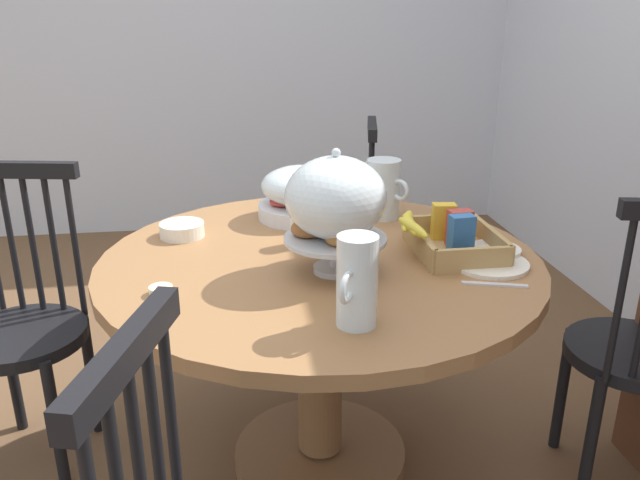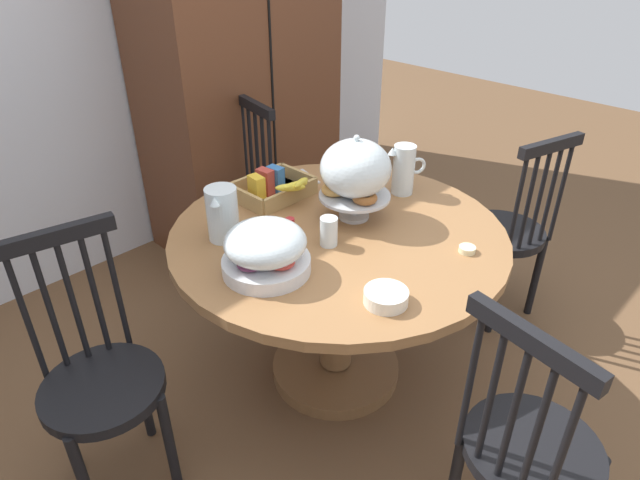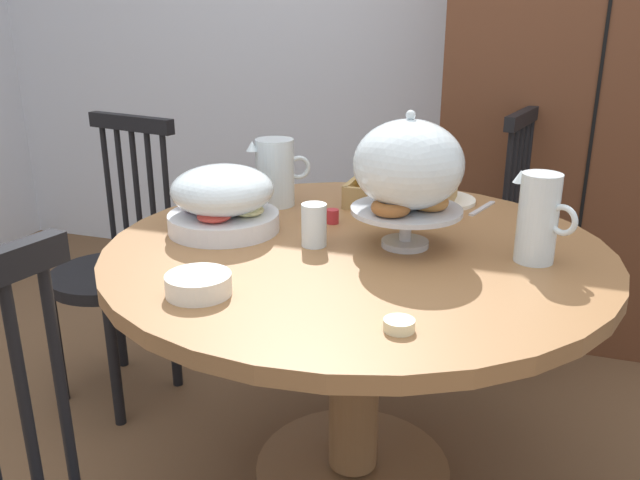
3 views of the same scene
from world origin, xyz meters
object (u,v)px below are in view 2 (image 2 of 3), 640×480
at_px(orange_juice_pitcher, 404,172).
at_px(drinking_glass, 329,231).
at_px(pastry_stand_with_dome, 355,171).
at_px(wooden_armoire, 239,75).
at_px(windsor_chair_by_cabinet, 506,234).
at_px(windsor_chair_far_side, 101,383).
at_px(cereal_bowl, 386,297).
at_px(milk_pitcher, 223,216).
at_px(china_plate_large, 283,182).
at_px(dining_table, 337,273).
at_px(fruit_platter_covered, 266,250).
at_px(windsor_chair_near_window, 527,453).
at_px(windsor_chair_facing_door, 238,202).
at_px(cereal_basket, 274,188).
at_px(butter_dish, 467,249).
at_px(china_plate_small, 262,182).

relative_size(orange_juice_pitcher, drinking_glass, 1.95).
bearing_deg(pastry_stand_with_dome, wooden_armoire, 69.80).
distance_m(windsor_chair_by_cabinet, windsor_chair_far_side, 1.89).
bearing_deg(cereal_bowl, milk_pitcher, 98.74).
bearing_deg(china_plate_large, cereal_bowl, -112.90).
distance_m(dining_table, drinking_glass, 0.27).
distance_m(fruit_platter_covered, cereal_bowl, 0.43).
relative_size(dining_table, drinking_glass, 11.69).
xyz_separation_m(windsor_chair_near_window, milk_pitcher, (-0.14, 1.19, 0.38)).
height_order(china_plate_large, cereal_bowl, cereal_bowl).
bearing_deg(windsor_chair_facing_door, china_plate_large, -99.95).
bearing_deg(orange_juice_pitcher, windsor_chair_facing_door, 103.48).
xyz_separation_m(windsor_chair_near_window, cereal_basket, (0.22, 1.31, 0.33)).
height_order(windsor_chair_far_side, china_plate_large, windsor_chair_far_side).
height_order(windsor_chair_by_cabinet, milk_pitcher, windsor_chair_by_cabinet).
distance_m(fruit_platter_covered, drinking_glass, 0.27).
distance_m(dining_table, orange_juice_pitcher, 0.52).
bearing_deg(drinking_glass, cereal_bowl, -109.56).
bearing_deg(cereal_bowl, drinking_glass, 70.44).
xyz_separation_m(dining_table, butter_dish, (0.21, -0.44, 0.21)).
distance_m(windsor_chair_near_window, orange_juice_pitcher, 1.20).
bearing_deg(cereal_bowl, china_plate_small, 72.38).
distance_m(wooden_armoire, china_plate_large, 0.98).
xyz_separation_m(fruit_platter_covered, milk_pitcher, (0.04, 0.28, 0.01)).
relative_size(windsor_chair_by_cabinet, butter_dish, 16.25).
height_order(windsor_chair_facing_door, pastry_stand_with_dome, pastry_stand_with_dome).
relative_size(windsor_chair_near_window, drinking_glass, 8.86).
distance_m(fruit_platter_covered, butter_dish, 0.72).
relative_size(milk_pitcher, cereal_basket, 0.64).
xyz_separation_m(cereal_bowl, drinking_glass, (0.13, 0.37, 0.03)).
xyz_separation_m(wooden_armoire, milk_pitcher, (-0.92, -1.04, -0.15)).
height_order(windsor_chair_by_cabinet, orange_juice_pitcher, windsor_chair_by_cabinet).
distance_m(windsor_chair_by_cabinet, drinking_glass, 1.08).
bearing_deg(butter_dish, windsor_chair_far_side, 149.86).
height_order(wooden_armoire, pastry_stand_with_dome, wooden_armoire).
bearing_deg(windsor_chair_near_window, drinking_glass, 83.68).
distance_m(windsor_chair_by_cabinet, pastry_stand_with_dome, 0.97).
height_order(windsor_chair_facing_door, drinking_glass, windsor_chair_facing_door).
height_order(wooden_armoire, dining_table, wooden_armoire).
xyz_separation_m(orange_juice_pitcher, china_plate_large, (-0.29, 0.44, -0.09)).
height_order(wooden_armoire, windsor_chair_far_side, wooden_armoire).
distance_m(pastry_stand_with_dome, butter_dish, 0.50).
height_order(windsor_chair_by_cabinet, cereal_basket, windsor_chair_by_cabinet).
height_order(windsor_chair_far_side, orange_juice_pitcher, windsor_chair_far_side).
distance_m(dining_table, windsor_chair_near_window, 0.95).
bearing_deg(butter_dish, windsor_chair_by_cabinet, 12.80).
relative_size(dining_table, windsor_chair_facing_door, 1.32).
bearing_deg(windsor_chair_near_window, cereal_bowl, 93.65).
distance_m(windsor_chair_facing_door, pastry_stand_with_dome, 1.02).
bearing_deg(butter_dish, drinking_glass, 128.04).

